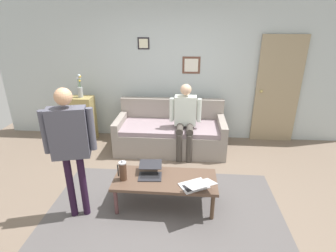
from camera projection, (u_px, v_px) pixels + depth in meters
ground_plane at (162, 200)px, 3.62m from camera, size 7.68×7.68×0.00m
area_rug at (165, 209)px, 3.44m from camera, size 2.99×1.81×0.01m
back_wall at (173, 71)px, 5.14m from camera, size 7.04×0.11×2.70m
interior_door at (278, 91)px, 5.03m from camera, size 0.82×0.09×2.05m
couch at (171, 133)px, 4.96m from camera, size 1.98×0.91×0.88m
coffee_table at (165, 181)px, 3.40m from camera, size 1.32×0.57×0.40m
laptop_left at (150, 172)px, 3.44m from camera, size 0.32×0.36×0.13m
laptop_center at (196, 185)px, 3.17m from camera, size 0.47×0.49×0.15m
french_press at (123, 171)px, 3.32m from camera, size 0.12×0.10×0.28m
side_shelf at (84, 119)px, 5.24m from camera, size 0.42×0.32×0.90m
flower_vase at (80, 89)px, 5.02m from camera, size 0.09×0.10×0.44m
person_standing at (70, 139)px, 2.97m from camera, size 0.58×0.28×1.64m
person_seated at (185, 117)px, 4.57m from camera, size 0.55×0.51×1.28m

